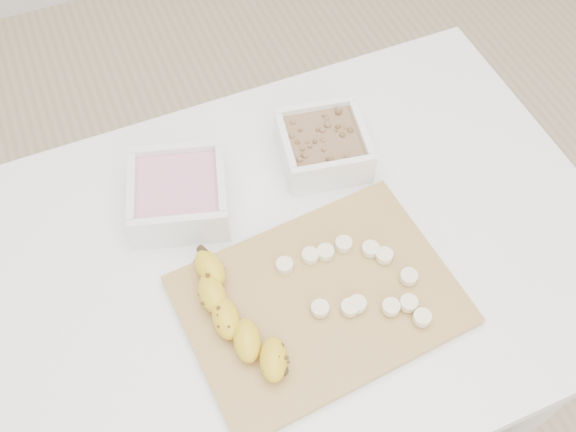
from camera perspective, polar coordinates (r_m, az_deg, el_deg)
name	(u,v)px	position (r m, az deg, el deg)	size (l,w,h in m)	color
ground	(293,400)	(1.68, 0.41, -16.05)	(3.50, 3.50, 0.00)	#C6AD89
table	(295,281)	(1.08, 0.62, -5.78)	(1.00, 0.70, 0.75)	white
bowl_yogurt	(179,194)	(1.02, -9.66, 1.97)	(0.19, 0.19, 0.07)	white
bowl_granola	(323,145)	(1.07, 3.16, 6.29)	(0.16, 0.16, 0.06)	white
cutting_board	(320,300)	(0.95, 2.82, -7.45)	(0.39, 0.28, 0.01)	tan
banana	(238,317)	(0.91, -4.48, -8.98)	(0.06, 0.22, 0.04)	gold
banana_slices	(359,280)	(0.95, 6.35, -5.66)	(0.19, 0.18, 0.02)	#FAEABD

